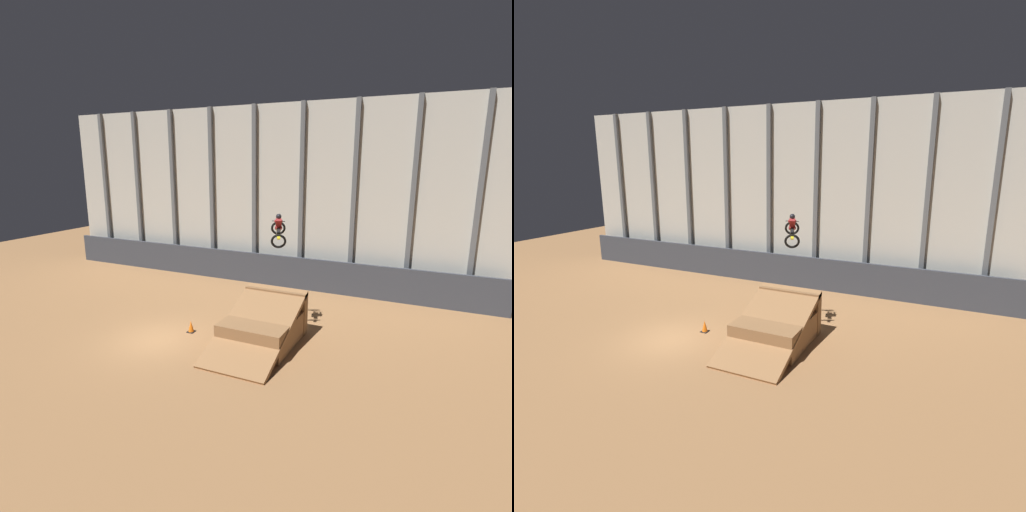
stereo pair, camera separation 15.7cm
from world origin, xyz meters
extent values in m
plane|color=#996B42|center=(0.00, 0.00, 0.00)|extent=(60.00, 60.00, 0.00)
cube|color=beige|center=(0.00, 11.22, 5.96)|extent=(32.00, 0.12, 11.91)
cube|color=slate|center=(-13.51, 11.02, 5.96)|extent=(0.28, 0.28, 11.91)
cube|color=slate|center=(-10.13, 11.02, 5.96)|extent=(0.28, 0.28, 11.91)
cube|color=slate|center=(-6.76, 11.02, 5.96)|extent=(0.28, 0.28, 11.91)
cube|color=slate|center=(-3.38, 11.02, 5.96)|extent=(0.28, 0.28, 11.91)
cube|color=slate|center=(0.00, 11.02, 5.96)|extent=(0.28, 0.28, 11.91)
cube|color=slate|center=(3.38, 11.02, 5.96)|extent=(0.28, 0.28, 11.91)
cube|color=slate|center=(6.76, 11.02, 5.96)|extent=(0.28, 0.28, 11.91)
cube|color=slate|center=(10.13, 11.02, 5.96)|extent=(0.28, 0.28, 11.91)
cube|color=slate|center=(13.51, 11.02, 5.96)|extent=(0.28, 0.28, 11.91)
cube|color=#383D47|center=(0.00, 10.30, 1.07)|extent=(31.36, 0.20, 2.13)
cube|color=olive|center=(4.68, 1.96, 0.63)|extent=(3.09, 3.70, 1.26)
cube|color=olive|center=(4.68, 3.56, 1.05)|extent=(3.15, 0.50, 2.10)
cube|color=#996B42|center=(4.68, 1.17, 1.05)|extent=(3.15, 5.35, 2.28)
torus|color=black|center=(4.42, 4.39, 5.03)|extent=(0.80, 0.57, 0.73)
torus|color=black|center=(4.93, 3.15, 4.62)|extent=(0.80, 0.57, 0.73)
cube|color=#B7B7BC|center=(4.71, 3.70, 4.93)|extent=(0.39, 0.60, 0.42)
cube|color=yellow|center=(4.67, 3.79, 5.17)|extent=(0.37, 0.53, 0.36)
cube|color=black|center=(4.82, 3.43, 5.07)|extent=(0.37, 0.59, 0.28)
cube|color=yellow|center=(5.00, 3.00, 4.84)|extent=(0.27, 0.39, 0.16)
cylinder|color=#B7B7BC|center=(4.51, 4.17, 5.21)|extent=(0.09, 0.12, 0.55)
cylinder|color=black|center=(4.55, 4.07, 5.42)|extent=(0.66, 0.10, 0.04)
cube|color=maroon|center=(4.77, 3.54, 5.40)|extent=(0.42, 0.51, 0.51)
sphere|color=black|center=(4.77, 3.54, 5.73)|extent=(0.36, 0.40, 0.32)
cylinder|color=maroon|center=(4.61, 3.61, 5.16)|extent=(0.27, 0.44, 0.24)
cylinder|color=maroon|center=(4.83, 3.70, 5.16)|extent=(0.27, 0.44, 0.24)
cylinder|color=maroon|center=(4.54, 3.68, 5.48)|extent=(0.27, 0.51, 0.11)
cylinder|color=maroon|center=(4.83, 3.80, 5.48)|extent=(0.27, 0.51, 0.11)
cube|color=black|center=(1.00, 1.46, 0.01)|extent=(0.36, 0.36, 0.03)
cone|color=orange|center=(1.00, 1.46, 0.31)|extent=(0.28, 0.28, 0.55)
camera|label=1|loc=(11.69, -13.89, 8.27)|focal=28.00mm
camera|label=2|loc=(11.84, -13.82, 8.27)|focal=28.00mm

